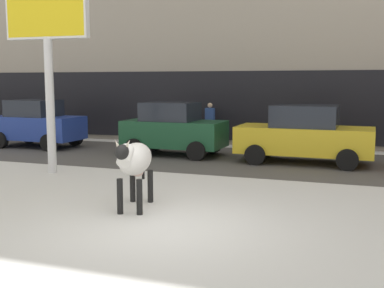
{
  "coord_description": "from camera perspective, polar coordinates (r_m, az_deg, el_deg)",
  "views": [
    {
      "loc": [
        3.28,
        -7.67,
        2.58
      ],
      "look_at": [
        -0.51,
        3.01,
        1.1
      ],
      "focal_mm": 44.89,
      "sensor_mm": 36.0,
      "label": 1
    }
  ],
  "objects": [
    {
      "name": "ground_plane",
      "position": [
        8.73,
        -3.48,
        -9.75
      ],
      "size": [
        120.0,
        120.0,
        0.0
      ],
      "primitive_type": "plane",
      "color": "white"
    },
    {
      "name": "road_strip",
      "position": [
        15.82,
        7.33,
        -1.99
      ],
      "size": [
        60.0,
        5.6,
        0.01
      ],
      "primitive_type": "cube",
      "color": "#514F4C",
      "rests_on": "ground"
    },
    {
      "name": "cow_holstein",
      "position": [
        9.76,
        -6.91,
        -1.93
      ],
      "size": [
        0.88,
        1.94,
        1.54
      ],
      "color": "silver",
      "rests_on": "ground"
    },
    {
      "name": "billboard",
      "position": [
        14.15,
        -16.89,
        14.16
      ],
      "size": [
        2.53,
        0.29,
        5.56
      ],
      "color": "silver",
      "rests_on": "ground"
    },
    {
      "name": "car_blue_hatchback",
      "position": [
        19.94,
        -17.94,
        2.32
      ],
      "size": [
        3.53,
        1.98,
        1.86
      ],
      "color": "#233D9E",
      "rests_on": "ground"
    },
    {
      "name": "car_darkgreen_hatchback",
      "position": [
        16.84,
        -2.22,
        1.8
      ],
      "size": [
        3.53,
        1.98,
        1.86
      ],
      "color": "#194C2D",
      "rests_on": "ground"
    },
    {
      "name": "car_yellow_sedan",
      "position": [
        15.56,
        13.19,
        1.07
      ],
      "size": [
        4.23,
        2.04,
        1.84
      ],
      "color": "gold",
      "rests_on": "ground"
    },
    {
      "name": "pedestrian_near_billboard",
      "position": [
        19.39,
        2.14,
        2.4
      ],
      "size": [
        0.36,
        0.24,
        1.73
      ],
      "color": "#282833",
      "rests_on": "ground"
    }
  ]
}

